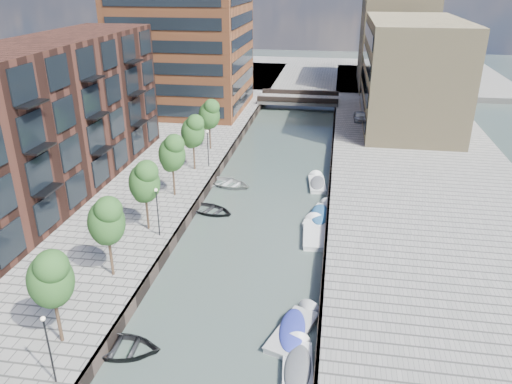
% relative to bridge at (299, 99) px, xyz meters
% --- Properties ---
extents(water, '(300.00, 300.00, 0.00)m').
position_rel_bridge_xyz_m(water, '(0.00, -32.00, -1.39)').
color(water, '#38473F').
rests_on(water, ground).
extents(quay_right, '(20.00, 140.00, 1.00)m').
position_rel_bridge_xyz_m(quay_right, '(16.00, -32.00, -0.89)').
color(quay_right, gray).
rests_on(quay_right, ground).
extents(quay_wall_left, '(0.25, 140.00, 1.00)m').
position_rel_bridge_xyz_m(quay_wall_left, '(-6.10, -32.00, -0.89)').
color(quay_wall_left, '#332823').
rests_on(quay_wall_left, ground).
extents(quay_wall_right, '(0.25, 140.00, 1.00)m').
position_rel_bridge_xyz_m(quay_wall_right, '(6.10, -32.00, -0.89)').
color(quay_wall_right, '#332823').
rests_on(quay_wall_right, ground).
extents(far_closure, '(80.00, 40.00, 1.00)m').
position_rel_bridge_xyz_m(far_closure, '(0.00, 28.00, -0.89)').
color(far_closure, gray).
rests_on(far_closure, ground).
extents(apartment_block, '(8.00, 38.00, 14.00)m').
position_rel_bridge_xyz_m(apartment_block, '(-20.00, -42.00, 6.61)').
color(apartment_block, '#321913').
rests_on(apartment_block, quay_left).
extents(tower, '(18.00, 18.00, 30.00)m').
position_rel_bridge_xyz_m(tower, '(-17.00, -7.00, 14.61)').
color(tower, '#97502C').
rests_on(tower, quay_left).
extents(tan_block_near, '(12.00, 25.00, 14.00)m').
position_rel_bridge_xyz_m(tan_block_near, '(16.00, -10.00, 6.61)').
color(tan_block_near, '#99855E').
rests_on(tan_block_near, quay_right).
extents(tan_block_far, '(12.00, 20.00, 16.00)m').
position_rel_bridge_xyz_m(tan_block_far, '(16.00, 16.00, 7.61)').
color(tan_block_far, '#99855E').
rests_on(tan_block_far, quay_right).
extents(bridge, '(13.00, 6.00, 1.30)m').
position_rel_bridge_xyz_m(bridge, '(0.00, 0.00, 0.00)').
color(bridge, gray).
rests_on(bridge, ground).
extents(tree_1, '(2.50, 2.50, 5.95)m').
position_rel_bridge_xyz_m(tree_1, '(-8.50, -61.00, 3.92)').
color(tree_1, '#382619').
rests_on(tree_1, quay_left).
extents(tree_2, '(2.50, 2.50, 5.95)m').
position_rel_bridge_xyz_m(tree_2, '(-8.50, -54.00, 3.92)').
color(tree_2, '#382619').
rests_on(tree_2, quay_left).
extents(tree_3, '(2.50, 2.50, 5.95)m').
position_rel_bridge_xyz_m(tree_3, '(-8.50, -47.00, 3.92)').
color(tree_3, '#382619').
rests_on(tree_3, quay_left).
extents(tree_4, '(2.50, 2.50, 5.95)m').
position_rel_bridge_xyz_m(tree_4, '(-8.50, -40.00, 3.92)').
color(tree_4, '#382619').
rests_on(tree_4, quay_left).
extents(tree_5, '(2.50, 2.50, 5.95)m').
position_rel_bridge_xyz_m(tree_5, '(-8.50, -33.00, 3.92)').
color(tree_5, '#382619').
rests_on(tree_5, quay_left).
extents(tree_6, '(2.50, 2.50, 5.95)m').
position_rel_bridge_xyz_m(tree_6, '(-8.50, -26.00, 3.92)').
color(tree_6, '#382619').
rests_on(tree_6, quay_left).
extents(lamp_0, '(0.24, 0.24, 4.12)m').
position_rel_bridge_xyz_m(lamp_0, '(-7.20, -64.00, 2.12)').
color(lamp_0, black).
rests_on(lamp_0, quay_left).
extents(lamp_1, '(0.24, 0.24, 4.12)m').
position_rel_bridge_xyz_m(lamp_1, '(-7.20, -48.00, 2.12)').
color(lamp_1, black).
rests_on(lamp_1, quay_left).
extents(lamp_2, '(0.24, 0.24, 4.12)m').
position_rel_bridge_xyz_m(lamp_2, '(-7.20, -32.00, 2.12)').
color(lamp_2, black).
rests_on(lamp_2, quay_left).
extents(sloop_0, '(5.17, 3.82, 1.04)m').
position_rel_bridge_xyz_m(sloop_0, '(-5.40, -60.30, -1.39)').
color(sloop_0, black).
rests_on(sloop_0, ground).
extents(sloop_3, '(6.01, 5.19, 1.04)m').
position_rel_bridge_xyz_m(sloop_3, '(-4.39, -34.74, -1.39)').
color(sloop_3, '#B1B2B0').
rests_on(sloop_3, ground).
extents(sloop_4, '(5.42, 4.63, 0.95)m').
position_rel_bridge_xyz_m(sloop_4, '(-4.72, -41.21, -1.39)').
color(sloop_4, black).
rests_on(sloop_4, ground).
extents(motorboat_0, '(3.26, 5.30, 1.67)m').
position_rel_bridge_xyz_m(motorboat_0, '(4.61, -56.76, -1.19)').
color(motorboat_0, '#B4B4B2').
rests_on(motorboat_0, ground).
extents(motorboat_1, '(2.04, 4.88, 1.59)m').
position_rel_bridge_xyz_m(motorboat_1, '(5.02, -59.98, -1.20)').
color(motorboat_1, white).
rests_on(motorboat_1, ground).
extents(motorboat_2, '(2.13, 5.38, 1.76)m').
position_rel_bridge_xyz_m(motorboat_2, '(5.05, -43.79, -1.29)').
color(motorboat_2, white).
rests_on(motorboat_2, ground).
extents(motorboat_3, '(2.98, 5.46, 1.73)m').
position_rel_bridge_xyz_m(motorboat_3, '(5.51, -40.45, -1.18)').
color(motorboat_3, silver).
rests_on(motorboat_3, ground).
extents(motorboat_4, '(2.11, 4.77, 1.54)m').
position_rel_bridge_xyz_m(motorboat_4, '(4.73, -32.90, -1.20)').
color(motorboat_4, silver).
rests_on(motorboat_4, ground).
extents(car, '(1.57, 3.71, 1.25)m').
position_rel_bridge_xyz_m(car, '(9.57, -10.27, 0.24)').
color(car, '#B3B6B8').
rests_on(car, quay_right).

